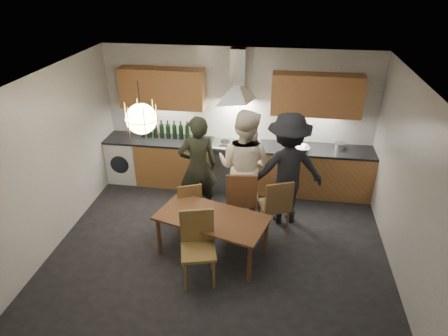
# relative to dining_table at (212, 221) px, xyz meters

# --- Properties ---
(ground) EXTENTS (5.00, 5.00, 0.00)m
(ground) POSITION_rel_dining_table_xyz_m (0.09, 0.10, -0.59)
(ground) COLOR black
(ground) RESTS_ON ground
(room_shell) EXTENTS (5.02, 4.52, 2.61)m
(room_shell) POSITION_rel_dining_table_xyz_m (0.09, 0.10, 1.12)
(room_shell) COLOR white
(room_shell) RESTS_ON ground
(counter_run) EXTENTS (5.00, 0.62, 0.90)m
(counter_run) POSITION_rel_dining_table_xyz_m (0.11, 2.05, -0.14)
(counter_run) COLOR #BA8047
(counter_run) RESTS_ON ground
(range_stove) EXTENTS (0.90, 0.60, 0.92)m
(range_stove) POSITION_rel_dining_table_xyz_m (0.09, 2.05, -0.15)
(range_stove) COLOR silver
(range_stove) RESTS_ON ground
(wall_fixtures) EXTENTS (4.30, 0.54, 1.10)m
(wall_fixtures) POSITION_rel_dining_table_xyz_m (0.09, 2.17, 1.29)
(wall_fixtures) COLOR #BB7D48
(wall_fixtures) RESTS_ON ground
(pendant_lamp) EXTENTS (0.43, 0.43, 0.70)m
(pendant_lamp) POSITION_rel_dining_table_xyz_m (-0.91, 0.00, 1.51)
(pendant_lamp) COLOR black
(pendant_lamp) RESTS_ON ground
(dining_table) EXTENTS (1.73, 1.20, 0.66)m
(dining_table) POSITION_rel_dining_table_xyz_m (0.00, 0.00, 0.00)
(dining_table) COLOR brown
(dining_table) RESTS_ON ground
(chair_back_left) EXTENTS (0.51, 0.51, 0.85)m
(chair_back_left) POSITION_rel_dining_table_xyz_m (-0.48, 0.59, -0.10)
(chair_back_left) COLOR brown
(chair_back_left) RESTS_ON ground
(chair_back_mid) EXTENTS (0.51, 0.51, 1.05)m
(chair_back_mid) POSITION_rel_dining_table_xyz_m (0.35, 0.71, 0.01)
(chair_back_mid) COLOR brown
(chair_back_mid) RESTS_ON ground
(chair_back_right) EXTENTS (0.58, 0.58, 0.98)m
(chair_back_right) POSITION_rel_dining_table_xyz_m (0.90, 0.65, -0.03)
(chair_back_right) COLOR brown
(chair_back_right) RESTS_ON ground
(chair_front) EXTENTS (0.56, 0.56, 1.01)m
(chair_front) POSITION_rel_dining_table_xyz_m (-0.11, -0.48, -0.01)
(chair_front) COLOR brown
(chair_front) RESTS_ON ground
(person_left) EXTENTS (0.76, 0.63, 1.77)m
(person_left) POSITION_rel_dining_table_xyz_m (-0.42, 1.09, 0.30)
(person_left) COLOR black
(person_left) RESTS_ON ground
(person_mid) EXTENTS (1.12, 0.99, 1.93)m
(person_mid) POSITION_rel_dining_table_xyz_m (0.35, 1.04, 0.38)
(person_mid) COLOR white
(person_mid) RESTS_ON ground
(person_right) EXTENTS (1.36, 0.99, 1.89)m
(person_right) POSITION_rel_dining_table_xyz_m (1.03, 1.08, 0.36)
(person_right) COLOR black
(person_right) RESTS_ON ground
(mixing_bowl) EXTENTS (0.35, 0.35, 0.07)m
(mixing_bowl) POSITION_rel_dining_table_xyz_m (1.27, 1.95, 0.35)
(mixing_bowl) COLOR silver
(mixing_bowl) RESTS_ON counter_run
(stock_pot) EXTENTS (0.18, 0.18, 0.13)m
(stock_pot) POSITION_rel_dining_table_xyz_m (1.96, 2.09, 0.38)
(stock_pot) COLOR silver
(stock_pot) RESTS_ON counter_run
(wine_bottles) EXTENTS (0.96, 0.08, 0.35)m
(wine_bottles) POSITION_rel_dining_table_xyz_m (-1.28, 2.14, 0.49)
(wine_bottles) COLOR black
(wine_bottles) RESTS_ON counter_run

